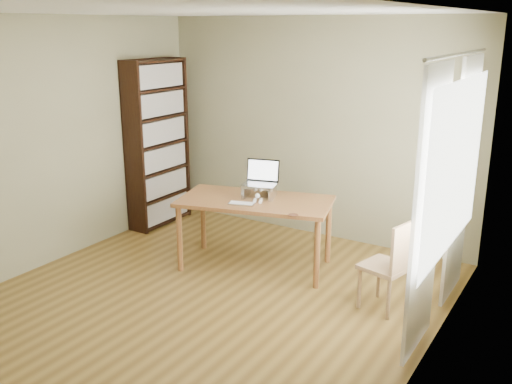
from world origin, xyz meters
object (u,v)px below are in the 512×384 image
Objects in this scene: chair at (392,263)px; desk at (255,207)px; keyboard at (242,204)px; cat at (261,191)px; bookshelf at (158,144)px; laptop at (262,178)px.

desk is at bearing -172.96° from chair.
keyboard is 1.61m from chair.
keyboard is 0.34m from cat.
chair is at bearing -22.06° from desk.
cat is (0.04, 0.33, 0.06)m from keyboard.
bookshelf is 7.39× the size of keyboard.
laptop is 1.42× the size of keyboard.
desk is (1.80, -0.56, -0.38)m from bookshelf.
cat reaches higher than desk.
chair is at bearing -12.64° from bookshelf.
chair is (1.58, 0.03, -0.30)m from keyboard.
desk is 2.00× the size of chair.
laptop is (0.00, 0.14, 0.28)m from desk.
keyboard is (1.77, -0.78, -0.29)m from bookshelf.
chair is at bearing -15.76° from keyboard.
cat reaches higher than chair.
laptop is 1.66m from chair.
bookshelf is 3.48m from chair.
laptop reaches higher than chair.
desk is 6.05× the size of keyboard.
desk is 0.24m from keyboard.
chair reaches higher than desk.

